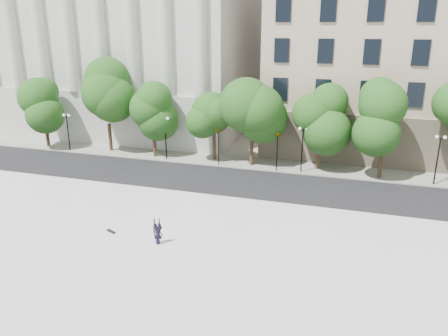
{
  "coord_description": "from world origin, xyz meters",
  "views": [
    {
      "loc": [
        11.2,
        -15.83,
        13.02
      ],
      "look_at": [
        3.26,
        10.0,
        4.1
      ],
      "focal_mm": 35.0,
      "sensor_mm": 36.0,
      "label": 1
    }
  ],
  "objects": [
    {
      "name": "traffic_light_east",
      "position": [
        4.57,
        22.3,
        3.64
      ],
      "size": [
        0.92,
        1.63,
        4.15
      ],
      "color": "black",
      "rests_on": "ground"
    },
    {
      "name": "ground",
      "position": [
        0.0,
        0.0,
        0.0
      ],
      "size": [
        160.0,
        160.0,
        0.0
      ],
      "primitive_type": "plane",
      "color": "#AFADA5",
      "rests_on": "ground"
    },
    {
      "name": "far_sidewalk",
      "position": [
        0.0,
        24.0,
        0.06
      ],
      "size": [
        60.0,
        4.0,
        0.12
      ],
      "primitive_type": "cube",
      "color": "#A19F95",
      "rests_on": "ground"
    },
    {
      "name": "building_east",
      "position": [
        20.0,
        38.91,
        11.14
      ],
      "size": [
        36.0,
        26.15,
        23.0
      ],
      "color": "tan",
      "rests_on": "ground"
    },
    {
      "name": "traffic_light_west",
      "position": [
        -1.05,
        22.3,
        3.61
      ],
      "size": [
        0.88,
        1.56,
        4.12
      ],
      "color": "black",
      "rests_on": "ground"
    },
    {
      "name": "building_west",
      "position": [
        -17.0,
        38.57,
        12.89
      ],
      "size": [
        31.5,
        27.65,
        25.6
      ],
      "color": "beige",
      "rests_on": "ground"
    },
    {
      "name": "street",
      "position": [
        0.0,
        18.0,
        0.01
      ],
      "size": [
        60.0,
        8.0,
        0.02
      ],
      "primitive_type": "cube",
      "color": "black",
      "rests_on": "ground"
    },
    {
      "name": "street_trees",
      "position": [
        -0.3,
        23.48,
        5.25
      ],
      "size": [
        44.84,
        5.12,
        7.92
      ],
      "color": "#382619",
      "rests_on": "ground"
    },
    {
      "name": "person_lying",
      "position": [
        0.51,
        5.49,
        0.67
      ],
      "size": [
        1.05,
        1.75,
        0.45
      ],
      "primitive_type": "imported",
      "rotation": [
        -1.54,
        0.0,
        0.3
      ],
      "color": "black",
      "rests_on": "plaza"
    },
    {
      "name": "lamp_posts",
      "position": [
        0.2,
        22.6,
        2.96
      ],
      "size": [
        36.89,
        0.28,
        4.42
      ],
      "color": "black",
      "rests_on": "ground"
    },
    {
      "name": "plaza",
      "position": [
        0.0,
        3.0,
        0.23
      ],
      "size": [
        44.0,
        22.0,
        0.45
      ],
      "primitive_type": "cube",
      "color": "white",
      "rests_on": "ground"
    },
    {
      "name": "skateboard",
      "position": [
        -3.05,
        6.04,
        0.49
      ],
      "size": [
        0.75,
        0.47,
        0.08
      ],
      "primitive_type": "cube",
      "rotation": [
        0.0,
        0.0,
        -0.42
      ],
      "color": "black",
      "rests_on": "plaza"
    }
  ]
}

